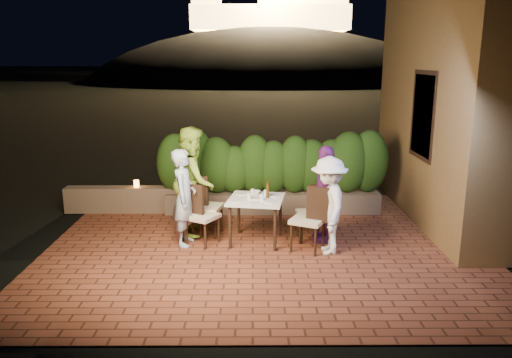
{
  "coord_description": "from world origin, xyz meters",
  "views": [
    {
      "loc": [
        -0.19,
        -7.23,
        2.96
      ],
      "look_at": [
        -0.14,
        0.69,
        1.05
      ],
      "focal_mm": 35.0,
      "sensor_mm": 36.0,
      "label": 1
    }
  ],
  "objects_px": {
    "chair_left_back": "(207,206)",
    "chair_right_back": "(311,212)",
    "diner_green": "(193,181)",
    "parapet_lamp": "(136,184)",
    "diner_blue": "(184,198)",
    "chair_left_front": "(202,215)",
    "diner_white": "(329,205)",
    "chair_right_front": "(308,218)",
    "diner_purple": "(325,194)",
    "beer_bottle": "(268,189)",
    "dining_table": "(256,220)",
    "bowl": "(255,192)"
  },
  "relations": [
    {
      "from": "diner_green",
      "to": "parapet_lamp",
      "type": "bearing_deg",
      "value": 41.61
    },
    {
      "from": "chair_right_back",
      "to": "diner_green",
      "type": "relative_size",
      "value": 0.51
    },
    {
      "from": "chair_left_back",
      "to": "diner_white",
      "type": "xyz_separation_m",
      "value": [
        1.96,
        -0.82,
        0.25
      ]
    },
    {
      "from": "dining_table",
      "to": "parapet_lamp",
      "type": "relative_size",
      "value": 6.25
    },
    {
      "from": "chair_right_front",
      "to": "diner_purple",
      "type": "relative_size",
      "value": 0.65
    },
    {
      "from": "dining_table",
      "to": "parapet_lamp",
      "type": "bearing_deg",
      "value": 144.01
    },
    {
      "from": "dining_table",
      "to": "chair_right_back",
      "type": "distance_m",
      "value": 0.92
    },
    {
      "from": "beer_bottle",
      "to": "diner_purple",
      "type": "height_order",
      "value": "diner_purple"
    },
    {
      "from": "diner_blue",
      "to": "diner_purple",
      "type": "relative_size",
      "value": 0.98
    },
    {
      "from": "beer_bottle",
      "to": "diner_blue",
      "type": "height_order",
      "value": "diner_blue"
    },
    {
      "from": "diner_green",
      "to": "diner_white",
      "type": "height_order",
      "value": "diner_green"
    },
    {
      "from": "diner_blue",
      "to": "parapet_lamp",
      "type": "relative_size",
      "value": 11.31
    },
    {
      "from": "bowl",
      "to": "chair_left_back",
      "type": "relative_size",
      "value": 0.18
    },
    {
      "from": "dining_table",
      "to": "beer_bottle",
      "type": "bearing_deg",
      "value": 13.79
    },
    {
      "from": "diner_blue",
      "to": "dining_table",
      "type": "bearing_deg",
      "value": -79.46
    },
    {
      "from": "chair_left_front",
      "to": "chair_left_back",
      "type": "xyz_separation_m",
      "value": [
        0.04,
        0.44,
        0.03
      ]
    },
    {
      "from": "chair_right_front",
      "to": "parapet_lamp",
      "type": "xyz_separation_m",
      "value": [
        -3.16,
        2.08,
        0.05
      ]
    },
    {
      "from": "chair_left_front",
      "to": "diner_green",
      "type": "relative_size",
      "value": 0.53
    },
    {
      "from": "bowl",
      "to": "diner_white",
      "type": "bearing_deg",
      "value": -33.52
    },
    {
      "from": "dining_table",
      "to": "bowl",
      "type": "xyz_separation_m",
      "value": [
        -0.02,
        0.29,
        0.4
      ]
    },
    {
      "from": "bowl",
      "to": "chair_left_back",
      "type": "bearing_deg",
      "value": 175.11
    },
    {
      "from": "chair_left_front",
      "to": "diner_white",
      "type": "bearing_deg",
      "value": 20.22
    },
    {
      "from": "dining_table",
      "to": "bowl",
      "type": "height_order",
      "value": "bowl"
    },
    {
      "from": "diner_white",
      "to": "diner_purple",
      "type": "xyz_separation_m",
      "value": [
        0.02,
        0.53,
        0.04
      ]
    },
    {
      "from": "diner_blue",
      "to": "diner_green",
      "type": "bearing_deg",
      "value": -2.52
    },
    {
      "from": "diner_white",
      "to": "parapet_lamp",
      "type": "relative_size",
      "value": 10.91
    },
    {
      "from": "beer_bottle",
      "to": "diner_purple",
      "type": "distance_m",
      "value": 0.95
    },
    {
      "from": "diner_green",
      "to": "diner_white",
      "type": "distance_m",
      "value": 2.39
    },
    {
      "from": "diner_green",
      "to": "beer_bottle",
      "type": "bearing_deg",
      "value": -112.78
    },
    {
      "from": "chair_right_back",
      "to": "chair_left_back",
      "type": "bearing_deg",
      "value": -14.2
    },
    {
      "from": "beer_bottle",
      "to": "chair_left_front",
      "type": "distance_m",
      "value": 1.14
    },
    {
      "from": "chair_left_front",
      "to": "diner_green",
      "type": "distance_m",
      "value": 0.73
    },
    {
      "from": "chair_left_back",
      "to": "beer_bottle",
      "type": "bearing_deg",
      "value": -3.39
    },
    {
      "from": "chair_left_back",
      "to": "chair_right_back",
      "type": "relative_size",
      "value": 1.08
    },
    {
      "from": "dining_table",
      "to": "parapet_lamp",
      "type": "xyz_separation_m",
      "value": [
        -2.35,
        1.71,
        0.2
      ]
    },
    {
      "from": "chair_left_back",
      "to": "parapet_lamp",
      "type": "xyz_separation_m",
      "value": [
        -1.51,
        1.34,
        0.05
      ]
    },
    {
      "from": "chair_left_back",
      "to": "diner_blue",
      "type": "distance_m",
      "value": 0.62
    },
    {
      "from": "beer_bottle",
      "to": "chair_right_front",
      "type": "relative_size",
      "value": 0.27
    },
    {
      "from": "chair_left_front",
      "to": "chair_right_back",
      "type": "relative_size",
      "value": 1.03
    },
    {
      "from": "chair_left_back",
      "to": "diner_blue",
      "type": "relative_size",
      "value": 0.65
    },
    {
      "from": "diner_green",
      "to": "diner_purple",
      "type": "relative_size",
      "value": 1.15
    },
    {
      "from": "chair_left_front",
      "to": "diner_white",
      "type": "relative_size",
      "value": 0.64
    },
    {
      "from": "diner_blue",
      "to": "diner_green",
      "type": "distance_m",
      "value": 0.59
    },
    {
      "from": "diner_blue",
      "to": "chair_left_front",
      "type": "bearing_deg",
      "value": -80.82
    },
    {
      "from": "chair_right_front",
      "to": "diner_blue",
      "type": "xyz_separation_m",
      "value": [
        -1.97,
        0.28,
        0.27
      ]
    },
    {
      "from": "diner_blue",
      "to": "chair_left_back",
      "type": "bearing_deg",
      "value": -29.26
    },
    {
      "from": "dining_table",
      "to": "chair_right_back",
      "type": "relative_size",
      "value": 0.92
    },
    {
      "from": "chair_right_front",
      "to": "diner_white",
      "type": "height_order",
      "value": "diner_white"
    },
    {
      "from": "diner_purple",
      "to": "diner_white",
      "type": "bearing_deg",
      "value": 4.12
    },
    {
      "from": "chair_left_back",
      "to": "chair_right_back",
      "type": "distance_m",
      "value": 1.77
    }
  ]
}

